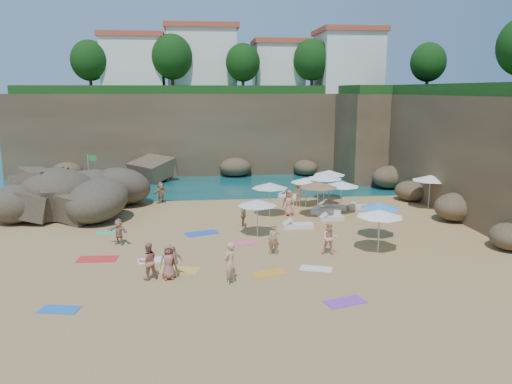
{
  "coord_description": "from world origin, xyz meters",
  "views": [
    {
      "loc": [
        -1.56,
        -27.86,
        8.38
      ],
      "look_at": [
        2.0,
        3.0,
        2.0
      ],
      "focal_mm": 35.0,
      "sensor_mm": 36.0,
      "label": 1
    }
  ],
  "objects": [
    {
      "name": "lounger_0",
      "position": [
        6.98,
        2.94,
        0.13
      ],
      "size": [
        1.67,
        0.7,
        0.25
      ],
      "primitive_type": "cube",
      "rotation": [
        0.0,
        0.0,
        0.1
      ],
      "color": "silver",
      "rests_on": "ground"
    },
    {
      "name": "parasol_3",
      "position": [
        8.36,
        9.02,
        2.14
      ],
      "size": [
        2.47,
        2.47,
        2.33
      ],
      "color": "silver",
      "rests_on": "ground"
    },
    {
      "name": "towel_9",
      "position": [
        0.81,
        -1.42,
        0.01
      ],
      "size": [
        1.77,
        1.33,
        0.03
      ],
      "primitive_type": "cube",
      "rotation": [
        0.0,
        0.0,
        0.38
      ],
      "color": "#E75A7F",
      "rests_on": "ground"
    },
    {
      "name": "cliff_right",
      "position": [
        19.0,
        8.0,
        4.0
      ],
      "size": [
        8.0,
        30.0,
        8.0
      ],
      "primitive_type": "cube",
      "color": "brown",
      "rests_on": "ground"
    },
    {
      "name": "parasol_0",
      "position": [
        7.43,
        6.91,
        2.25
      ],
      "size": [
        2.59,
        2.59,
        2.45
      ],
      "color": "silver",
      "rests_on": "ground"
    },
    {
      "name": "clifftop_trees",
      "position": [
        4.78,
        19.52,
        11.26
      ],
      "size": [
        35.6,
        23.82,
        4.4
      ],
      "color": "#11380F",
      "rests_on": "ground"
    },
    {
      "name": "person_lie_1",
      "position": [
        -2.83,
        -6.02,
        0.17
      ],
      "size": [
        1.07,
        1.55,
        0.35
      ],
      "primitive_type": "imported",
      "rotation": [
        0.0,
        0.0,
        -0.17
      ],
      "color": "tan",
      "rests_on": "ground"
    },
    {
      "name": "towel_5",
      "position": [
        -3.86,
        -3.65,
        0.01
      ],
      "size": [
        1.8,
        1.11,
        0.03
      ],
      "primitive_type": "cube",
      "rotation": [
        0.0,
        0.0,
        0.17
      ],
      "color": "silver",
      "rests_on": "ground"
    },
    {
      "name": "parasol_1",
      "position": [
        3.1,
        4.48,
        2.12
      ],
      "size": [
        2.45,
        2.45,
        2.31
      ],
      "color": "silver",
      "rests_on": "ground"
    },
    {
      "name": "towel_0",
      "position": [
        -7.08,
        -9.07,
        0.01
      ],
      "size": [
        1.65,
        1.05,
        0.03
      ],
      "primitive_type": "cube",
      "rotation": [
        0.0,
        0.0,
        -0.2
      ],
      "color": "blue",
      "rests_on": "ground"
    },
    {
      "name": "towel_11",
      "position": [
        -6.93,
        1.76,
        0.01
      ],
      "size": [
        1.75,
        1.15,
        0.03
      ],
      "primitive_type": "cube",
      "rotation": [
        0.0,
        0.0,
        0.23
      ],
      "color": "#38C47C",
      "rests_on": "ground"
    },
    {
      "name": "parasol_11",
      "position": [
        7.69,
        -3.72,
        2.11
      ],
      "size": [
        2.43,
        2.43,
        2.3
      ],
      "color": "silver",
      "rests_on": "ground"
    },
    {
      "name": "marina_masts",
      "position": [
        -16.5,
        30.0,
        3.0
      ],
      "size": [
        3.1,
        0.1,
        6.0
      ],
      "color": "white",
      "rests_on": "ground"
    },
    {
      "name": "parasol_8",
      "position": [
        14.75,
        5.34,
        2.24
      ],
      "size": [
        2.58,
        2.58,
        2.44
      ],
      "color": "silver",
      "rests_on": "ground"
    },
    {
      "name": "towel_2",
      "position": [
        1.55,
        -6.17,
        0.01
      ],
      "size": [
        1.73,
        1.29,
        0.03
      ],
      "primitive_type": "cube",
      "rotation": [
        0.0,
        0.0,
        0.37
      ],
      "color": "orange",
      "rests_on": "ground"
    },
    {
      "name": "person_stand_6",
      "position": [
        -0.32,
        -7.13,
        0.95
      ],
      "size": [
        0.79,
        0.82,
        1.89
      ],
      "primitive_type": "imported",
      "rotation": [
        0.0,
        0.0,
        4.03
      ],
      "color": "#DDAB7D",
      "rests_on": "ground"
    },
    {
      "name": "lounger_1",
      "position": [
        5.52,
        10.28,
        0.13
      ],
      "size": [
        1.82,
        1.17,
        0.27
      ],
      "primitive_type": "cube",
      "rotation": [
        0.0,
        0.0,
        -0.38
      ],
      "color": "white",
      "rests_on": "ground"
    },
    {
      "name": "parasol_2",
      "position": [
        6.1,
        6.93,
        1.98
      ],
      "size": [
        2.28,
        2.28,
        2.16
      ],
      "color": "silver",
      "rests_on": "ground"
    },
    {
      "name": "cliff_corner",
      "position": [
        17.0,
        20.0,
        4.0
      ],
      "size": [
        10.0,
        12.0,
        8.0
      ],
      "primitive_type": "cube",
      "color": "brown",
      "rests_on": "ground"
    },
    {
      "name": "person_lie_3",
      "position": [
        -6.04,
        -0.77,
        0.19
      ],
      "size": [
        1.85,
        1.89,
        0.38
      ],
      "primitive_type": "imported",
      "rotation": [
        0.0,
        0.0,
        -0.5
      ],
      "color": "tan",
      "rests_on": "ground"
    },
    {
      "name": "parasol_10",
      "position": [
        8.57,
        -1.29,
        1.96
      ],
      "size": [
        2.25,
        2.25,
        2.13
      ],
      "color": "silver",
      "rests_on": "ground"
    },
    {
      "name": "lounger_2",
      "position": [
        9.79,
        5.84,
        0.13
      ],
      "size": [
        1.7,
        0.72,
        0.26
      ],
      "primitive_type": "cube",
      "rotation": [
        0.0,
        0.0,
        0.11
      ],
      "color": "silver",
      "rests_on": "ground"
    },
    {
      "name": "seawater",
      "position": [
        0.0,
        30.0,
        0.0
      ],
      "size": [
        120.0,
        120.0,
        0.0
      ],
      "primitive_type": "plane",
      "color": "#0C4751",
      "rests_on": "ground"
    },
    {
      "name": "towel_8",
      "position": [
        -1.5,
        0.86,
        0.02
      ],
      "size": [
        2.13,
        1.49,
        0.03
      ],
      "primitive_type": "cube",
      "rotation": [
        0.0,
        0.0,
        0.3
      ],
      "color": "blue",
      "rests_on": "ground"
    },
    {
      "name": "towel_7",
      "position": [
        -6.76,
        -3.19,
        0.02
      ],
      "size": [
        1.99,
        1.06,
        0.03
      ],
      "primitive_type": "cube",
      "rotation": [
        0.0,
        0.0,
        -0.04
      ],
      "color": "red",
      "rests_on": "ground"
    },
    {
      "name": "towel_6",
      "position": [
        4.14,
        -9.65,
        0.01
      ],
      "size": [
        1.82,
        1.26,
        0.03
      ],
      "primitive_type": "cube",
      "rotation": [
        0.0,
        0.0,
        0.29
      ],
      "color": "purple",
      "rests_on": "ground"
    },
    {
      "name": "rock_promontory",
      "position": [
        -11.0,
        16.0,
        0.0
      ],
      "size": [
        12.0,
        7.0,
        2.0
      ],
      "primitive_type": null,
      "color": "brown",
      "rests_on": "ground"
    },
    {
      "name": "flag_pole",
      "position": [
        -9.8,
        10.75,
        2.29
      ],
      "size": [
        0.7,
        0.11,
        3.58
      ],
      "color": "silver",
      "rests_on": "ground"
    },
    {
      "name": "rock_outcrop",
      "position": [
        -9.87,
        6.62,
        0.0
      ],
      "size": [
        8.19,
        6.32,
        3.16
      ],
      "primitive_type": null,
      "rotation": [
        0.0,
        0.0,
        -0.05
      ],
      "color": "brown",
      "rests_on": "ground"
    },
    {
      "name": "person_stand_2",
      "position": [
        5.62,
        7.19,
        0.92
      ],
      "size": [
        1.28,
        0.84,
        1.83
      ],
      "primitive_type": "imported",
      "rotation": [
        0.0,
        0.0,
        2.82
      ],
      "color": "#F4CD8A",
      "rests_on": "ground"
    },
    {
      "name": "person_stand_1",
      "position": [
        -3.93,
        -6.2,
        0.85
      ],
      "size": [
        0.99,
        0.88,
        1.71
      ],
      "primitive_type": "imported",
      "rotation": [
        0.0,
        0.0,
        3.47
      ],
      "color": "#B06A58",
      "rests_on": "ground"
    },
    {
      "name": "person_stand_3",
      "position": [
        1.1,
        1.97,
        0.75
      ],
      "size": [
        0.58,
        0.94,
        1.5
      ],
      "primitive_type": "imported",
      "rotation": [
        0.0,
        0.0,
        1.31
      ],
      "color": "#A48552",
      "rests_on": "ground"
    },
    {
      "name": "cliff_back",
      "position": [
        2.0,
        25.0,
        4.0
      ],
      "size": [
        44.0,
        8.0,
        8.0
      ],
      "primitive_type": "cube",
      "color": "brown",
      "rests_on": "ground"
    },
    {
      "name": "parasol_6",
      "position": [
        6.25,
        3.88,
        2.23
      ],
      "size": [
        2.57,
        2.57,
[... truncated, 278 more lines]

